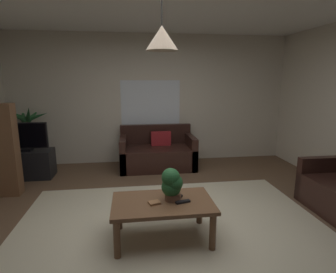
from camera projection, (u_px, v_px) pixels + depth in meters
floor at (171, 227)px, 3.29m from camera, size 5.74×5.55×0.02m
rug at (174, 236)px, 3.10m from camera, size 3.73×3.05×0.01m
wall_back at (152, 99)px, 5.73m from camera, size 5.86×0.06×2.65m
window_pane at (151, 108)px, 5.74m from camera, size 1.23×0.01×1.15m
couch_under_window at (157, 154)px, 5.47m from camera, size 1.46×0.83×0.82m
coffee_table at (163, 207)px, 2.97m from camera, size 1.09×0.66×0.45m
book_on_table_0 at (154, 203)px, 2.90m from camera, size 0.14×0.12×0.02m
remote_on_table_0 at (183, 202)px, 2.93m from camera, size 0.17×0.09×0.02m
remote_on_table_1 at (178, 198)px, 3.02m from camera, size 0.13×0.16×0.02m
potted_plant_on_table at (172, 184)px, 2.94m from camera, size 0.23×0.22×0.37m
tv_stand at (27, 164)px, 4.89m from camera, size 0.90×0.44×0.50m
tv at (23, 137)px, 4.77m from camera, size 0.81×0.16×0.51m
potted_palm_corner at (29, 140)px, 5.34m from camera, size 0.87×0.88×1.29m
pendant_lamp at (162, 38)px, 2.61m from camera, size 0.32×0.32×0.63m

